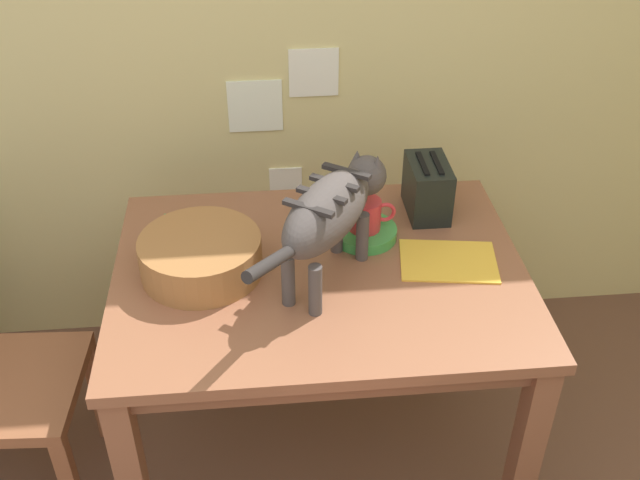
% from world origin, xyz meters
% --- Properties ---
extents(wall_rear, '(4.27, 0.11, 2.50)m').
position_xyz_m(wall_rear, '(0.00, 2.02, 1.25)').
color(wall_rear, '#DACB85').
rests_on(wall_rear, ground_plane).
extents(dining_table, '(1.16, 0.88, 0.74)m').
position_xyz_m(dining_table, '(0.13, 1.30, 0.65)').
color(dining_table, brown).
rests_on(dining_table, ground_plane).
extents(cat, '(0.42, 0.57, 0.31)m').
position_xyz_m(cat, '(0.16, 1.28, 0.96)').
color(cat, '#494341').
rests_on(cat, dining_table).
extents(saucer_bowl, '(0.20, 0.20, 0.03)m').
position_xyz_m(saucer_bowl, '(0.27, 1.45, 0.76)').
color(saucer_bowl, green).
rests_on(saucer_bowl, dining_table).
extents(coffee_mug, '(0.14, 0.10, 0.09)m').
position_xyz_m(coffee_mug, '(0.28, 1.45, 0.82)').
color(coffee_mug, red).
rests_on(coffee_mug, saucer_bowl).
extents(magazine, '(0.30, 0.23, 0.01)m').
position_xyz_m(magazine, '(0.50, 1.30, 0.74)').
color(magazine, yellow).
rests_on(magazine, dining_table).
extents(book_stack, '(0.19, 0.16, 0.06)m').
position_xyz_m(book_stack, '(-0.23, 1.48, 0.77)').
color(book_stack, '#3F8CC4').
rests_on(book_stack, dining_table).
extents(wicker_basket, '(0.34, 0.34, 0.11)m').
position_xyz_m(wicker_basket, '(-0.20, 1.32, 0.80)').
color(wicker_basket, '#9B6637').
rests_on(wicker_basket, dining_table).
extents(toaster, '(0.12, 0.20, 0.18)m').
position_xyz_m(toaster, '(0.49, 1.57, 0.83)').
color(toaster, black).
rests_on(toaster, dining_table).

